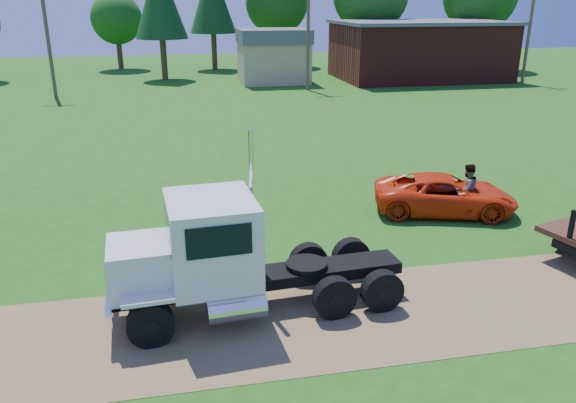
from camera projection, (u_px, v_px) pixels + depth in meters
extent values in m
plane|color=#215111|center=(397.00, 310.00, 13.74)|extent=(140.00, 140.00, 0.00)
cube|color=brown|center=(397.00, 310.00, 13.74)|extent=(120.00, 4.20, 0.01)
cube|color=black|center=(262.00, 278.00, 13.71)|extent=(7.12, 1.43, 0.28)
cylinder|color=black|center=(151.00, 325.00, 12.17)|extent=(1.06, 0.41, 1.04)
cylinder|color=black|center=(151.00, 325.00, 12.17)|extent=(0.39, 0.38, 0.36)
cylinder|color=black|center=(147.00, 282.00, 14.00)|extent=(1.06, 0.41, 1.04)
cylinder|color=black|center=(147.00, 282.00, 14.00)|extent=(0.39, 0.38, 0.36)
cylinder|color=black|center=(334.00, 298.00, 13.26)|extent=(1.06, 0.41, 1.04)
cylinder|color=black|center=(334.00, 298.00, 13.26)|extent=(0.39, 0.38, 0.36)
cylinder|color=black|center=(308.00, 262.00, 15.08)|extent=(1.06, 0.41, 1.04)
cylinder|color=black|center=(308.00, 262.00, 15.08)|extent=(0.39, 0.38, 0.36)
cylinder|color=black|center=(382.00, 291.00, 13.57)|extent=(1.06, 0.41, 1.04)
cylinder|color=black|center=(382.00, 291.00, 13.57)|extent=(0.39, 0.38, 0.36)
cylinder|color=black|center=(351.00, 256.00, 15.40)|extent=(1.06, 0.41, 1.04)
cylinder|color=black|center=(351.00, 256.00, 15.40)|extent=(0.39, 0.38, 0.36)
cube|color=silver|center=(147.00, 265.00, 12.78)|extent=(1.81, 1.73, 1.13)
cube|color=silver|center=(108.00, 272.00, 12.58)|extent=(0.18, 1.42, 0.94)
cube|color=silver|center=(109.00, 298.00, 12.79)|extent=(0.30, 2.17, 0.28)
cube|color=silver|center=(212.00, 239.00, 13.00)|extent=(2.15, 2.41, 1.98)
cube|color=black|center=(168.00, 226.00, 12.61)|extent=(0.19, 1.88, 0.80)
cube|color=black|center=(219.00, 241.00, 11.83)|extent=(1.41, 0.14, 0.71)
cube|color=black|center=(204.00, 205.00, 13.89)|extent=(1.41, 0.14, 0.71)
cube|color=silver|center=(148.00, 300.00, 11.97)|extent=(1.16, 0.51, 0.09)
cube|color=silver|center=(144.00, 260.00, 13.79)|extent=(1.16, 0.51, 0.09)
cylinder|color=silver|center=(237.00, 308.00, 12.54)|extent=(1.36, 0.66, 0.57)
cylinder|color=silver|center=(253.00, 217.00, 13.67)|extent=(0.14, 0.14, 4.34)
cylinder|color=black|center=(307.00, 264.00, 13.92)|extent=(1.11, 1.11, 0.11)
imported|color=red|center=(445.00, 194.00, 19.80)|extent=(5.35, 3.54, 1.37)
cylinder|color=black|center=(567.00, 237.00, 16.86)|extent=(0.93, 0.50, 0.89)
cube|color=black|center=(572.00, 226.00, 15.22)|extent=(0.13, 0.13, 0.89)
imported|color=#999999|center=(467.00, 189.00, 19.59)|extent=(1.04, 0.91, 1.83)
cube|color=maroon|center=(419.00, 52.00, 53.12)|extent=(15.00, 10.00, 5.00)
cube|color=#545459|center=(421.00, 22.00, 52.22)|extent=(15.40, 10.40, 0.30)
cube|color=tan|center=(273.00, 62.00, 50.75)|extent=(6.00, 5.00, 3.60)
cube|color=#545459|center=(273.00, 36.00, 49.97)|extent=(6.20, 5.40, 1.20)
cylinder|color=brown|center=(48.00, 37.00, 41.87)|extent=(0.28, 0.28, 9.00)
cylinder|color=brown|center=(308.00, 34.00, 45.60)|extent=(0.28, 0.28, 9.00)
cylinder|color=brown|center=(529.00, 32.00, 49.32)|extent=(0.28, 0.28, 9.00)
cylinder|color=#3D2E18|center=(120.00, 56.00, 60.66)|extent=(0.56, 0.56, 2.83)
sphere|color=#163F0F|center=(116.00, 18.00, 59.36)|extent=(5.34, 5.34, 5.34)
cylinder|color=#3D2E18|center=(214.00, 51.00, 60.04)|extent=(0.56, 0.56, 3.87)
cylinder|color=#3D2E18|center=(277.00, 49.00, 63.77)|extent=(0.56, 0.56, 3.68)
sphere|color=#163F0F|center=(277.00, 3.00, 62.07)|extent=(6.94, 6.94, 6.94)
cylinder|color=#3D2E18|center=(368.00, 50.00, 59.81)|extent=(0.56, 0.56, 4.14)
cylinder|color=#3D2E18|center=(474.00, 49.00, 61.01)|extent=(0.56, 0.56, 4.11)
cylinder|color=#3D2E18|center=(164.00, 59.00, 52.36)|extent=(0.56, 0.56, 3.81)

